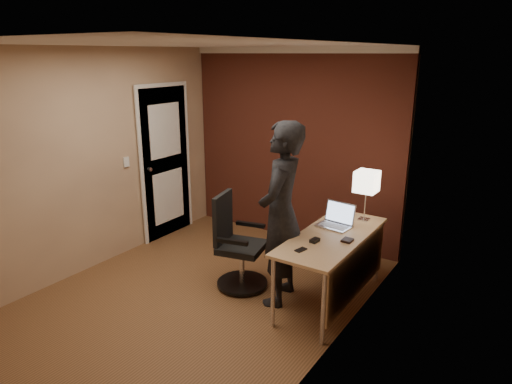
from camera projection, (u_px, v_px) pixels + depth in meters
room at (258, 141)px, 5.73m from camera, size 4.00×4.00×4.00m
desk at (339, 249)px, 4.43m from camera, size 0.60×1.50×0.73m
desk_lamp at (367, 182)px, 4.71m from camera, size 0.22×0.22×0.54m
laptop at (337, 220)px, 4.66m from camera, size 0.36×0.29×0.23m
mouse at (315, 240)px, 4.26m from camera, size 0.07×0.11×0.03m
phone at (301, 250)px, 4.09m from camera, size 0.08×0.13×0.01m
wallet at (347, 240)px, 4.28m from camera, size 0.09×0.11×0.02m
office_chair at (236, 248)px, 4.84m from camera, size 0.55×0.62×1.00m
person at (281, 215)px, 4.44m from camera, size 0.58×0.75×1.83m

